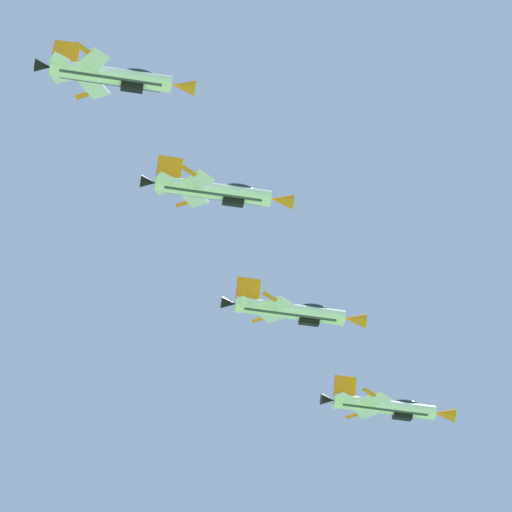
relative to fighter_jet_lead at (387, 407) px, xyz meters
name	(u,v)px	position (x,y,z in m)	size (l,w,h in m)	color
fighter_jet_lead	(387,407)	(0.00, 0.00, 0.00)	(13.36, 11.45, 5.76)	white
fighter_jet_left_wing	(293,311)	(-2.46, -18.59, -2.07)	(13.36, 11.23, 6.59)	white
fighter_jet_right_wing	(216,191)	(-2.58, -34.84, -0.63)	(13.36, 11.23, 6.60)	white
fighter_jet_left_outer	(114,76)	(-5.23, -50.27, 0.92)	(13.36, 11.33, 6.17)	white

